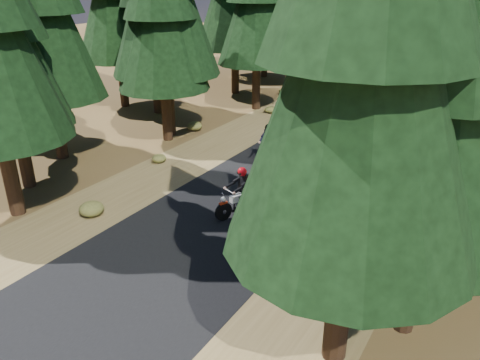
# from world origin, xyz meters

# --- Properties ---
(ground) EXTENTS (120.00, 120.00, 0.00)m
(ground) POSITION_xyz_m (0.00, 0.00, 0.00)
(ground) COLOR #48331A
(ground) RESTS_ON ground
(road) EXTENTS (6.00, 100.00, 0.01)m
(road) POSITION_xyz_m (0.00, 5.00, 0.01)
(road) COLOR black
(road) RESTS_ON ground
(shoulder_l) EXTENTS (3.20, 100.00, 0.01)m
(shoulder_l) POSITION_xyz_m (-4.60, 5.00, 0.00)
(shoulder_l) COLOR brown
(shoulder_l) RESTS_ON ground
(shoulder_r) EXTENTS (3.20, 100.00, 0.01)m
(shoulder_r) POSITION_xyz_m (4.60, 5.00, 0.00)
(shoulder_r) COLOR brown
(shoulder_r) RESTS_ON ground
(understory_shrubs) EXTENTS (14.53, 31.68, 0.65)m
(understory_shrubs) POSITION_xyz_m (2.16, 6.01, 0.27)
(understory_shrubs) COLOR #474C1E
(understory_shrubs) RESTS_ON ground
(rider_lead) EXTENTS (1.28, 2.09, 1.79)m
(rider_lead) POSITION_xyz_m (0.27, 0.94, 0.60)
(rider_lead) COLOR silver
(rider_lead) RESTS_ON road
(rider_follow) EXTENTS (1.05, 2.02, 1.73)m
(rider_follow) POSITION_xyz_m (-1.35, 6.08, 0.58)
(rider_follow) COLOR #980A0B
(rider_follow) RESTS_ON road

